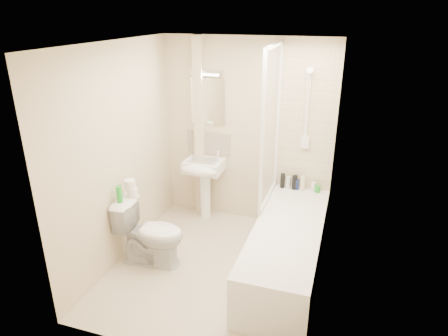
% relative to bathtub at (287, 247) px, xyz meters
% --- Properties ---
extents(floor, '(2.50, 2.50, 0.00)m').
position_rel_bathtub_xyz_m(floor, '(-0.75, -0.20, -0.29)').
color(floor, beige).
rests_on(floor, ground).
extents(wall_back, '(2.20, 0.02, 2.40)m').
position_rel_bathtub_xyz_m(wall_back, '(-0.75, 1.05, 0.91)').
color(wall_back, beige).
rests_on(wall_back, ground).
extents(wall_left, '(0.02, 2.50, 2.40)m').
position_rel_bathtub_xyz_m(wall_left, '(-1.85, -0.20, 0.91)').
color(wall_left, beige).
rests_on(wall_left, ground).
extents(wall_right, '(0.02, 2.50, 2.40)m').
position_rel_bathtub_xyz_m(wall_right, '(0.35, -0.20, 0.91)').
color(wall_right, beige).
rests_on(wall_right, ground).
extents(ceiling, '(2.20, 2.50, 0.02)m').
position_rel_bathtub_xyz_m(ceiling, '(-0.75, -0.20, 2.11)').
color(ceiling, white).
rests_on(ceiling, wall_back).
extents(tile_back, '(0.70, 0.01, 1.75)m').
position_rel_bathtub_xyz_m(tile_back, '(0.00, 1.04, 1.14)').
color(tile_back, beige).
rests_on(tile_back, wall_back).
extents(tile_right, '(0.01, 2.10, 1.75)m').
position_rel_bathtub_xyz_m(tile_right, '(0.34, 0.00, 1.14)').
color(tile_right, beige).
rests_on(tile_right, wall_right).
extents(pipe_boxing, '(0.12, 0.12, 2.40)m').
position_rel_bathtub_xyz_m(pipe_boxing, '(-1.37, 0.99, 0.91)').
color(pipe_boxing, beige).
rests_on(pipe_boxing, ground).
extents(splashback, '(0.60, 0.02, 0.30)m').
position_rel_bathtub_xyz_m(splashback, '(-1.27, 1.04, 0.74)').
color(splashback, beige).
rests_on(splashback, wall_back).
extents(mirror, '(0.46, 0.01, 0.60)m').
position_rel_bathtub_xyz_m(mirror, '(-1.27, 1.04, 1.29)').
color(mirror, white).
rests_on(mirror, wall_back).
extents(strip_light, '(0.42, 0.07, 0.07)m').
position_rel_bathtub_xyz_m(strip_light, '(-1.27, 1.02, 1.66)').
color(strip_light, silver).
rests_on(strip_light, wall_back).
extents(bathtub, '(0.70, 2.10, 0.55)m').
position_rel_bathtub_xyz_m(bathtub, '(0.00, 0.00, 0.00)').
color(bathtub, white).
rests_on(bathtub, ground).
extents(shower_screen, '(0.04, 0.92, 1.80)m').
position_rel_bathtub_xyz_m(shower_screen, '(-0.35, 0.60, 1.16)').
color(shower_screen, white).
rests_on(shower_screen, bathtub).
extents(shower_fixture, '(0.10, 0.16, 0.99)m').
position_rel_bathtub_xyz_m(shower_fixture, '(-0.00, 0.99, 1.26)').
color(shower_fixture, white).
rests_on(shower_fixture, wall_back).
extents(pedestal_sink, '(0.50, 0.47, 0.96)m').
position_rel_bathtub_xyz_m(pedestal_sink, '(-1.27, 0.81, 0.38)').
color(pedestal_sink, white).
rests_on(pedestal_sink, ground).
extents(bottle_black_a, '(0.06, 0.06, 0.19)m').
position_rel_bathtub_xyz_m(bottle_black_a, '(-0.24, 0.96, 0.36)').
color(bottle_black_a, black).
rests_on(bottle_black_a, bathtub).
extents(bottle_white_a, '(0.06, 0.06, 0.15)m').
position_rel_bathtub_xyz_m(bottle_white_a, '(-0.17, 0.96, 0.34)').
color(bottle_white_a, silver).
rests_on(bottle_white_a, bathtub).
extents(bottle_black_b, '(0.07, 0.07, 0.19)m').
position_rel_bathtub_xyz_m(bottle_black_b, '(-0.09, 0.96, 0.35)').
color(bottle_black_b, black).
rests_on(bottle_black_b, bathtub).
extents(bottle_blue, '(0.05, 0.05, 0.14)m').
position_rel_bathtub_xyz_m(bottle_blue, '(-0.06, 0.96, 0.33)').
color(bottle_blue, navy).
rests_on(bottle_blue, bathtub).
extents(bottle_cream, '(0.06, 0.06, 0.19)m').
position_rel_bathtub_xyz_m(bottle_cream, '(0.02, 0.96, 0.36)').
color(bottle_cream, beige).
rests_on(bottle_cream, bathtub).
extents(bottle_white_b, '(0.05, 0.05, 0.12)m').
position_rel_bathtub_xyz_m(bottle_white_b, '(0.15, 0.96, 0.32)').
color(bottle_white_b, white).
rests_on(bottle_white_b, bathtub).
extents(bottle_green, '(0.07, 0.07, 0.09)m').
position_rel_bathtub_xyz_m(bottle_green, '(0.20, 0.96, 0.30)').
color(bottle_green, green).
rests_on(bottle_green, bathtub).
extents(toilet, '(0.52, 0.79, 0.75)m').
position_rel_bathtub_xyz_m(toilet, '(-1.47, -0.31, 0.09)').
color(toilet, white).
rests_on(toilet, ground).
extents(toilet_roll_lower, '(0.12, 0.12, 0.09)m').
position_rel_bathtub_xyz_m(toilet_roll_lower, '(-1.71, -0.22, 0.51)').
color(toilet_roll_lower, white).
rests_on(toilet_roll_lower, toilet).
extents(toilet_roll_upper, '(0.12, 0.12, 0.11)m').
position_rel_bathtub_xyz_m(toilet_roll_upper, '(-1.72, -0.24, 0.61)').
color(toilet_roll_upper, white).
rests_on(toilet_roll_upper, toilet_roll_lower).
extents(green_bottle, '(0.06, 0.06, 0.18)m').
position_rel_bathtub_xyz_m(green_bottle, '(-1.76, -0.40, 0.56)').
color(green_bottle, green).
rests_on(green_bottle, toilet).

